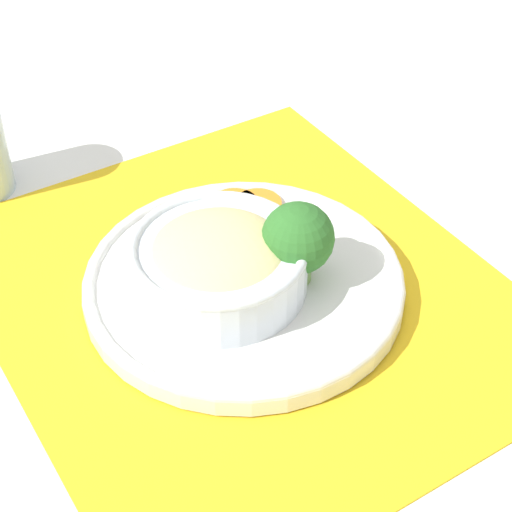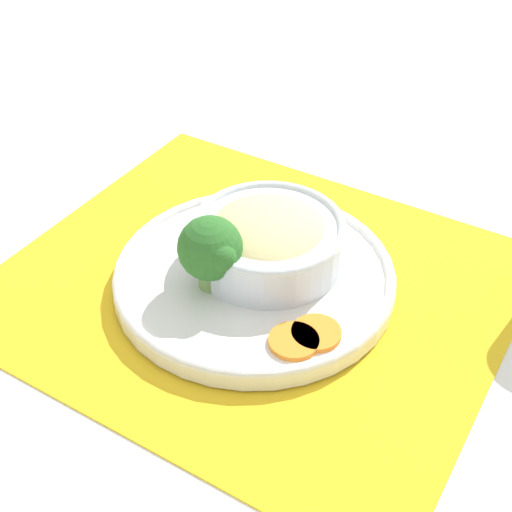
% 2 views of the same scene
% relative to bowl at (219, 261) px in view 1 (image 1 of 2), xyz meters
% --- Properties ---
extents(ground_plane, '(4.00, 4.00, 0.00)m').
position_rel_bowl_xyz_m(ground_plane, '(0.00, 0.02, -0.05)').
color(ground_plane, white).
extents(placemat, '(0.54, 0.49, 0.00)m').
position_rel_bowl_xyz_m(placemat, '(0.00, 0.02, -0.05)').
color(placemat, yellow).
rests_on(placemat, ground_plane).
extents(plate, '(0.29, 0.29, 0.02)m').
position_rel_bowl_xyz_m(plate, '(0.00, 0.02, -0.03)').
color(plate, white).
rests_on(plate, placemat).
extents(bowl, '(0.16, 0.16, 0.06)m').
position_rel_bowl_xyz_m(bowl, '(0.00, 0.00, 0.00)').
color(bowl, silver).
rests_on(bowl, plate).
extents(broccoli_floret, '(0.06, 0.06, 0.08)m').
position_rel_bowl_xyz_m(broccoli_floret, '(0.02, 0.07, 0.02)').
color(broccoli_floret, '#759E51').
rests_on(broccoli_floret, plate).
extents(carrot_slice_near, '(0.05, 0.05, 0.01)m').
position_rel_bowl_xyz_m(carrot_slice_near, '(-0.09, 0.08, -0.03)').
color(carrot_slice_near, orange).
rests_on(carrot_slice_near, plate).
extents(carrot_slice_middle, '(0.05, 0.05, 0.01)m').
position_rel_bowl_xyz_m(carrot_slice_middle, '(-0.10, 0.06, -0.03)').
color(carrot_slice_middle, orange).
rests_on(carrot_slice_middle, plate).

